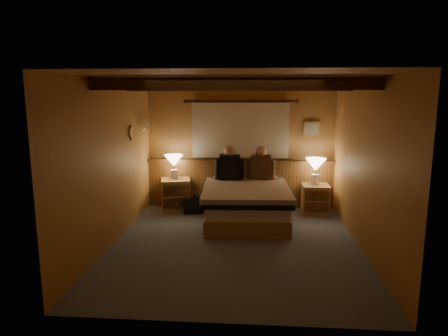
# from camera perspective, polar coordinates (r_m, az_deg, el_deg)

# --- Properties ---
(floor) EXTENTS (4.20, 4.20, 0.00)m
(floor) POSITION_cam_1_polar(r_m,az_deg,el_deg) (6.02, 1.52, -10.75)
(floor) COLOR #4F555E
(floor) RESTS_ON ground
(ceiling) EXTENTS (4.20, 4.20, 0.00)m
(ceiling) POSITION_cam_1_polar(r_m,az_deg,el_deg) (5.62, 1.64, 12.72)
(ceiling) COLOR #BF7F47
(ceiling) RESTS_ON wall_back
(wall_back) EXTENTS (3.60, 0.00, 3.60)m
(wall_back) POSITION_cam_1_polar(r_m,az_deg,el_deg) (7.77, 2.34, 3.22)
(wall_back) COLOR #AF7D3E
(wall_back) RESTS_ON floor
(wall_left) EXTENTS (0.00, 4.20, 4.20)m
(wall_left) POSITION_cam_1_polar(r_m,az_deg,el_deg) (6.06, -15.70, 0.77)
(wall_left) COLOR #AF7D3E
(wall_left) RESTS_ON floor
(wall_right) EXTENTS (0.00, 4.20, 4.20)m
(wall_right) POSITION_cam_1_polar(r_m,az_deg,el_deg) (5.89, 19.34, 0.31)
(wall_right) COLOR #AF7D3E
(wall_right) RESTS_ON floor
(wall_front) EXTENTS (3.60, 0.00, 3.60)m
(wall_front) POSITION_cam_1_polar(r_m,az_deg,el_deg) (3.65, -0.05, -5.08)
(wall_front) COLOR #AF7D3E
(wall_front) RESTS_ON floor
(wainscot) EXTENTS (3.60, 0.23, 0.94)m
(wainscot) POSITION_cam_1_polar(r_m,az_deg,el_deg) (7.83, 2.28, -2.03)
(wainscot) COLOR brown
(wainscot) RESTS_ON wall_back
(curtain_window) EXTENTS (2.18, 0.09, 1.11)m
(curtain_window) POSITION_cam_1_polar(r_m,az_deg,el_deg) (7.67, 2.33, 5.54)
(curtain_window) COLOR #4D2D13
(curtain_window) RESTS_ON wall_back
(ceiling_beams) EXTENTS (3.60, 1.65, 0.16)m
(ceiling_beams) POSITION_cam_1_polar(r_m,az_deg,el_deg) (5.76, 1.70, 11.77)
(ceiling_beams) COLOR #4D2D13
(ceiling_beams) RESTS_ON ceiling
(coat_rail) EXTENTS (0.05, 0.55, 0.24)m
(coat_rail) POSITION_cam_1_polar(r_m,az_deg,el_deg) (7.47, -11.17, 6.35)
(coat_rail) COLOR white
(coat_rail) RESTS_ON wall_left
(framed_print) EXTENTS (0.30, 0.04, 0.25)m
(framed_print) POSITION_cam_1_polar(r_m,az_deg,el_deg) (7.78, 12.38, 5.59)
(framed_print) COLOR tan
(framed_print) RESTS_ON wall_back
(bed) EXTENTS (1.53, 1.91, 0.63)m
(bed) POSITION_cam_1_polar(r_m,az_deg,el_deg) (6.92, 3.18, -5.06)
(bed) COLOR #B2834C
(bed) RESTS_ON floor
(nightstand_left) EXTENTS (0.63, 0.59, 0.59)m
(nightstand_left) POSITION_cam_1_polar(r_m,az_deg,el_deg) (7.72, -6.87, -3.73)
(nightstand_left) COLOR #B2834C
(nightstand_left) RESTS_ON floor
(nightstand_right) EXTENTS (0.49, 0.44, 0.53)m
(nightstand_right) POSITION_cam_1_polar(r_m,az_deg,el_deg) (7.63, 12.89, -4.32)
(nightstand_right) COLOR #B2834C
(nightstand_right) RESTS_ON floor
(lamp_left) EXTENTS (0.35, 0.35, 0.46)m
(lamp_left) POSITION_cam_1_polar(r_m,az_deg,el_deg) (7.64, -7.19, 0.85)
(lamp_left) COLOR white
(lamp_left) RESTS_ON nightstand_left
(lamp_right) EXTENTS (0.37, 0.37, 0.49)m
(lamp_right) POSITION_cam_1_polar(r_m,az_deg,el_deg) (7.55, 12.96, 0.25)
(lamp_right) COLOR white
(lamp_right) RESTS_ON nightstand_right
(person_left) EXTENTS (0.54, 0.22, 0.66)m
(person_left) POSITION_cam_1_polar(r_m,az_deg,el_deg) (7.33, 0.83, 0.35)
(person_left) COLOR black
(person_left) RESTS_ON bed
(person_right) EXTENTS (0.53, 0.24, 0.65)m
(person_right) POSITION_cam_1_polar(r_m,az_deg,el_deg) (7.40, 5.29, 0.36)
(person_right) COLOR #4D321E
(person_right) RESTS_ON bed
(duffel_bag) EXTENTS (0.53, 0.40, 0.34)m
(duffel_bag) POSITION_cam_1_polar(r_m,az_deg,el_deg) (7.53, -3.96, -5.20)
(duffel_bag) COLOR black
(duffel_bag) RESTS_ON floor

